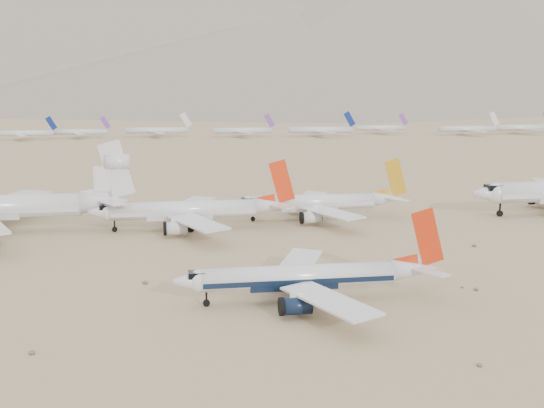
# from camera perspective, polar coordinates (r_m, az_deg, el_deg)

# --- Properties ---
(ground) EXTENTS (7000.00, 7000.00, 0.00)m
(ground) POSITION_cam_1_polar(r_m,az_deg,el_deg) (110.13, 5.47, -8.06)
(ground) COLOR #937855
(ground) RESTS_ON ground
(main_airliner) EXTENTS (41.41, 40.44, 14.61)m
(main_airliner) POSITION_cam_1_polar(r_m,az_deg,el_deg) (108.46, 3.19, -6.10)
(main_airliner) COLOR silver
(main_airliner) RESTS_ON ground
(row2_gold_tail) EXTENTS (43.17, 42.22, 15.37)m
(row2_gold_tail) POSITION_cam_1_polar(r_m,az_deg,el_deg) (173.71, 3.95, 0.12)
(row2_gold_tail) COLOR silver
(row2_gold_tail) RESTS_ON ground
(row2_orange_tail) EXTENTS (46.02, 45.02, 16.42)m
(row2_orange_tail) POSITION_cam_1_polar(r_m,az_deg,el_deg) (162.13, -6.69, -0.53)
(row2_orange_tail) COLOR silver
(row2_orange_tail) RESTS_ON ground
(distant_storage_row) EXTENTS (620.20, 60.37, 14.71)m
(distant_storage_row) POSITION_cam_1_polar(r_m,az_deg,el_deg) (448.35, -0.73, 6.22)
(distant_storage_row) COLOR silver
(distant_storage_row) RESTS_ON ground
(mountain_range) EXTENTS (7354.00, 3024.00, 470.00)m
(mountain_range) POSITION_cam_1_polar(r_m,az_deg,el_deg) (1758.83, -6.26, 15.06)
(mountain_range) COLOR slate
(mountain_range) RESTS_ON ground
(foothills) EXTENTS (4637.50, 1395.00, 155.00)m
(foothills) POSITION_cam_1_polar(r_m,az_deg,el_deg) (1323.05, 15.79, 11.08)
(foothills) COLOR slate
(foothills) RESTS_ON ground
(desert_scrub) EXTENTS (261.14, 121.67, 0.67)m
(desert_scrub) POSITION_cam_1_polar(r_m,az_deg,el_deg) (83.89, 0.45, -13.74)
(desert_scrub) COLOR brown
(desert_scrub) RESTS_ON ground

